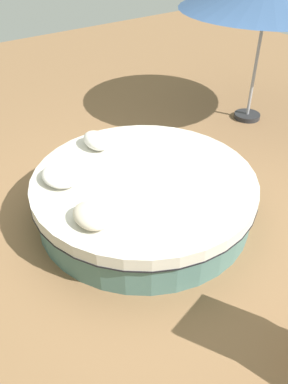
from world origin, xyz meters
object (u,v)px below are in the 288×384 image
(round_bed, at_px, (144,195))
(throw_pillow_2, at_px, (92,216))
(throw_pillow_1, at_px, (61,175))
(throw_pillow_0, at_px, (97,140))

(round_bed, relative_size, throw_pillow_2, 5.77)
(round_bed, height_order, throw_pillow_2, throw_pillow_2)
(throw_pillow_1, distance_m, throw_pillow_2, 0.81)
(round_bed, distance_m, throw_pillow_0, 0.96)
(throw_pillow_1, bearing_deg, throw_pillow_0, 119.35)
(throw_pillow_1, height_order, throw_pillow_2, throw_pillow_2)
(throw_pillow_0, bearing_deg, round_bed, 4.79)
(round_bed, height_order, throw_pillow_1, throw_pillow_1)
(round_bed, bearing_deg, throw_pillow_0, -175.21)
(throw_pillow_0, bearing_deg, throw_pillow_1, -60.65)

